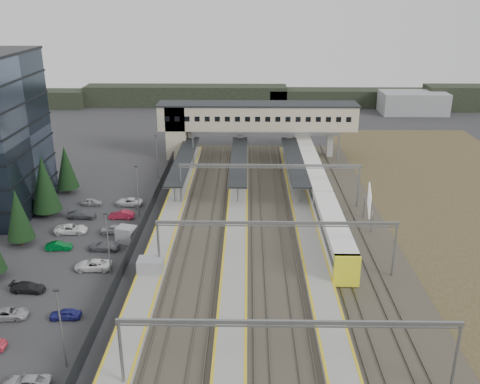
{
  "coord_description": "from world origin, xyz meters",
  "views": [
    {
      "loc": [
        8.56,
        -65.04,
        32.24
      ],
      "look_at": [
        7.43,
        10.16,
        4.0
      ],
      "focal_mm": 40.0,
      "sensor_mm": 36.0,
      "label": 1
    }
  ],
  "objects_px": {
    "footbridge": "(244,119)",
    "billboard": "(369,201)",
    "train": "(315,181)",
    "relay_cabin_near": "(151,268)",
    "relay_cabin_far": "(126,234)"
  },
  "relations": [
    {
      "from": "billboard",
      "to": "relay_cabin_near",
      "type": "bearing_deg",
      "value": -151.62
    },
    {
      "from": "relay_cabin_near",
      "to": "billboard",
      "type": "relative_size",
      "value": 0.46
    },
    {
      "from": "relay_cabin_far",
      "to": "footbridge",
      "type": "distance_m",
      "value": 44.31
    },
    {
      "from": "relay_cabin_near",
      "to": "footbridge",
      "type": "height_order",
      "value": "footbridge"
    },
    {
      "from": "footbridge",
      "to": "billboard",
      "type": "distance_m",
      "value": 39.71
    },
    {
      "from": "relay_cabin_far",
      "to": "billboard",
      "type": "bearing_deg",
      "value": 9.86
    },
    {
      "from": "footbridge",
      "to": "relay_cabin_near",
      "type": "bearing_deg",
      "value": -101.91
    },
    {
      "from": "relay_cabin_near",
      "to": "train",
      "type": "height_order",
      "value": "train"
    },
    {
      "from": "footbridge",
      "to": "billboard",
      "type": "relative_size",
      "value": 6.26
    },
    {
      "from": "relay_cabin_near",
      "to": "billboard",
      "type": "bearing_deg",
      "value": 28.38
    },
    {
      "from": "relay_cabin_far",
      "to": "billboard",
      "type": "distance_m",
      "value": 34.87
    },
    {
      "from": "relay_cabin_near",
      "to": "relay_cabin_far",
      "type": "height_order",
      "value": "relay_cabin_near"
    },
    {
      "from": "footbridge",
      "to": "billboard",
      "type": "height_order",
      "value": "footbridge"
    },
    {
      "from": "footbridge",
      "to": "train",
      "type": "xyz_separation_m",
      "value": [
        12.3,
        -21.44,
        -5.75
      ]
    },
    {
      "from": "train",
      "to": "billboard",
      "type": "xyz_separation_m",
      "value": [
        6.2,
        -13.46,
        1.65
      ]
    }
  ]
}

